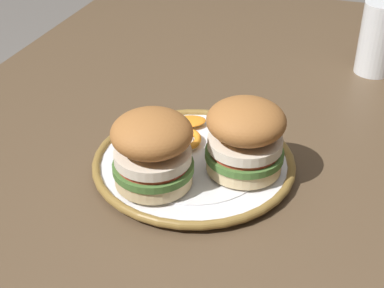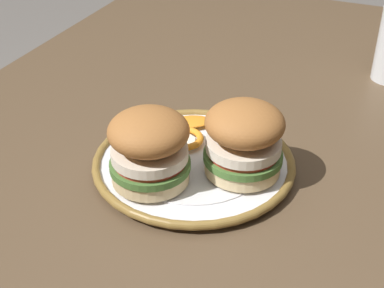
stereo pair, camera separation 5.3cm
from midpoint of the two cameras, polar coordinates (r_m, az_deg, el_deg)
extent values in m
cube|color=brown|center=(0.86, -0.02, -0.56)|extent=(1.46, 0.93, 0.03)
cube|color=brown|center=(1.71, -5.88, 3.68)|extent=(0.06, 0.06, 0.68)
cylinder|color=white|center=(0.79, -1.93, -2.12)|extent=(0.26, 0.26, 0.01)
torus|color=olive|center=(0.79, -1.94, -1.76)|extent=(0.29, 0.29, 0.01)
cylinder|color=white|center=(0.78, -1.94, -1.70)|extent=(0.20, 0.20, 0.00)
cylinder|color=beige|center=(0.76, 3.31, -1.89)|extent=(0.10, 0.10, 0.02)
cylinder|color=#477033|center=(0.75, 3.35, -1.02)|extent=(0.11, 0.11, 0.01)
cylinder|color=#BC3828|center=(0.74, 3.37, -0.51)|extent=(0.09, 0.09, 0.01)
cylinder|color=silver|center=(0.74, 3.39, 0.14)|extent=(0.10, 0.10, 0.01)
ellipsoid|color=#A36633|center=(0.72, 3.48, 2.34)|extent=(0.14, 0.14, 0.05)
cylinder|color=beige|center=(0.74, -6.01, -3.23)|extent=(0.10, 0.10, 0.02)
cylinder|color=#477033|center=(0.73, -6.07, -2.34)|extent=(0.11, 0.11, 0.01)
cylinder|color=#BC3828|center=(0.72, -6.11, -1.82)|extent=(0.09, 0.09, 0.01)
cylinder|color=silver|center=(0.72, -6.15, -1.17)|extent=(0.10, 0.10, 0.01)
ellipsoid|color=#A36633|center=(0.70, -6.31, 1.07)|extent=(0.15, 0.15, 0.05)
torus|color=orange|center=(0.81, -2.99, 0.49)|extent=(0.08, 0.08, 0.01)
cylinder|color=#F4E5C6|center=(0.82, -2.99, 0.29)|extent=(0.03, 0.03, 0.00)
ellipsoid|color=orange|center=(0.84, -6.12, 1.34)|extent=(0.03, 0.06, 0.01)
ellipsoid|color=orange|center=(0.86, -2.40, 2.25)|extent=(0.06, 0.07, 0.01)
torus|color=orange|center=(0.84, 2.03, 1.84)|extent=(0.06, 0.06, 0.01)
cylinder|color=#F4E5C6|center=(0.85, 2.03, 1.62)|extent=(0.03, 0.03, 0.00)
cylinder|color=white|center=(1.08, 17.15, 10.23)|extent=(0.07, 0.07, 0.13)
cylinder|color=#5B2D19|center=(1.09, 16.96, 9.20)|extent=(0.06, 0.06, 0.09)
camera|label=1|loc=(0.03, -91.98, -1.28)|focal=52.22mm
camera|label=2|loc=(0.03, 88.02, 1.28)|focal=52.22mm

